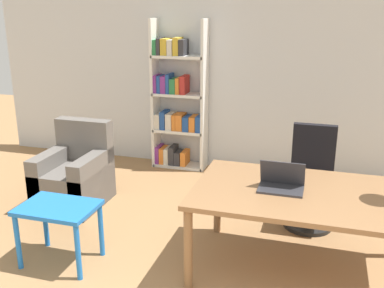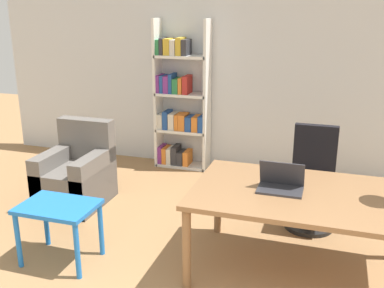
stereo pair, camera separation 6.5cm
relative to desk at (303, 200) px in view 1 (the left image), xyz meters
The scene contains 7 objects.
wall_back 2.50m from the desk, 102.17° to the left, with size 8.00×0.06×2.70m.
desk is the anchor object (origin of this frame).
laptop 0.22m from the desk, behind, with size 0.36×0.24×0.23m.
office_chair 0.95m from the desk, 87.87° to the left, with size 0.49×0.49×1.02m.
side_table_blue 2.05m from the desk, 167.54° to the right, with size 0.64×0.46×0.53m.
armchair 2.61m from the desk, 165.03° to the left, with size 0.65×0.77×0.91m.
bookshelf 2.82m from the desk, 129.84° to the left, with size 0.73×0.28×1.99m.
Camera 1 is at (0.60, -1.24, 2.16)m, focal length 42.00 mm.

